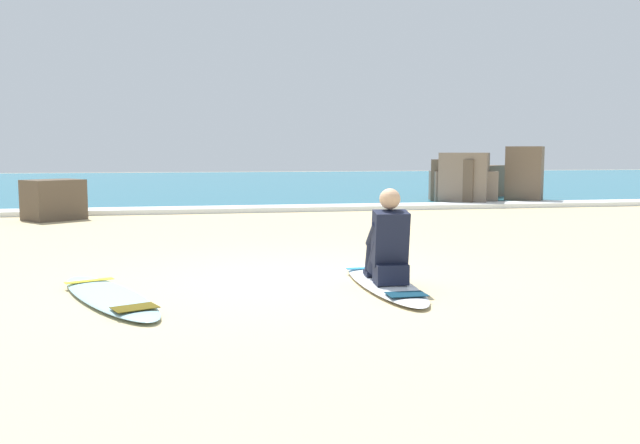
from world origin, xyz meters
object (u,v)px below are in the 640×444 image
(surfer_seated, at_px, (388,246))
(shoreline_rock, at_px, (54,200))
(surfboard_spare_near, at_px, (109,296))
(surfboard_main, at_px, (384,283))

(surfer_seated, xyz_separation_m, shoreline_rock, (-4.71, 7.88, -0.02))
(surfboard_spare_near, bearing_deg, surfboard_main, 2.40)
(surfer_seated, bearing_deg, shoreline_rock, 120.88)
(surfboard_main, relative_size, surfer_seated, 2.46)
(surfer_seated, bearing_deg, surfboard_main, 93.39)
(surfer_seated, height_order, surfboard_spare_near, surfer_seated)
(surfboard_main, height_order, surfboard_spare_near, same)
(surfboard_main, height_order, shoreline_rock, shoreline_rock)
(surfboard_main, xyz_separation_m, surfer_seated, (0.01, -0.12, 0.40))
(surfer_seated, distance_m, surfboard_spare_near, 2.75)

